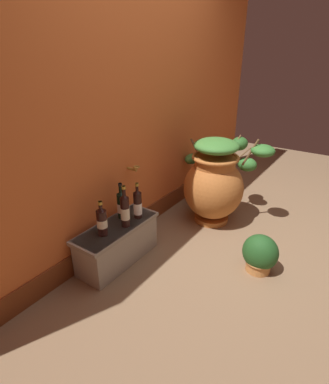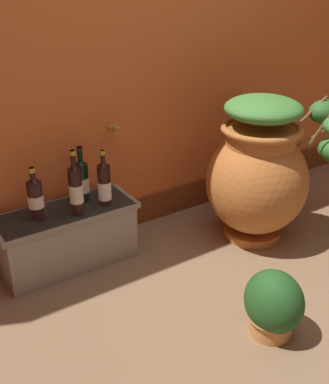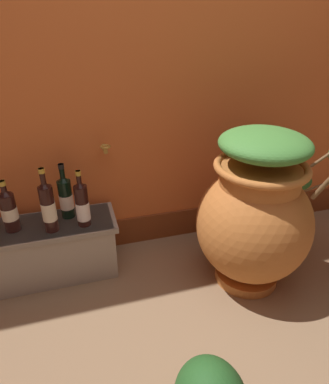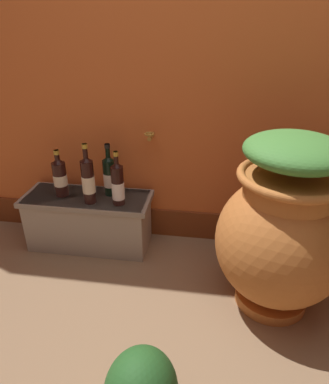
# 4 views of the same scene
# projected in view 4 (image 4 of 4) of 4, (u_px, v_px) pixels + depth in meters

# --- Properties ---
(back_wall) EXTENTS (4.40, 0.33, 2.60)m
(back_wall) POSITION_uv_depth(u_px,v_px,m) (200.00, 17.00, 1.78)
(back_wall) COLOR #D6662D
(back_wall) RESTS_ON ground_plane
(terracotta_urn) EXTENTS (0.85, 1.00, 0.88)m
(terracotta_urn) POSITION_uv_depth(u_px,v_px,m) (289.00, 229.00, 1.56)
(terracotta_urn) COLOR #C17033
(terracotta_urn) RESTS_ON ground_plane
(stone_ledge) EXTENTS (0.76, 0.30, 0.34)m
(stone_ledge) POSITION_uv_depth(u_px,v_px,m) (89.00, 219.00, 2.12)
(stone_ledge) COLOR #9E9384
(stone_ledge) RESTS_ON ground_plane
(wine_bottle_left) EXTENTS (0.08, 0.08, 0.28)m
(wine_bottle_left) POSITION_uv_depth(u_px,v_px,m) (60.00, 176.00, 2.02)
(wine_bottle_left) COLOR black
(wine_bottle_left) RESTS_ON stone_ledge
(wine_bottle_middle) EXTENTS (0.07, 0.07, 0.35)m
(wine_bottle_middle) POSITION_uv_depth(u_px,v_px,m) (88.00, 179.00, 1.93)
(wine_bottle_middle) COLOR black
(wine_bottle_middle) RESTS_ON stone_ledge
(wine_bottle_right) EXTENTS (0.07, 0.07, 0.31)m
(wine_bottle_right) POSITION_uv_depth(u_px,v_px,m) (118.00, 184.00, 1.92)
(wine_bottle_right) COLOR black
(wine_bottle_right) RESTS_ON stone_ledge
(wine_bottle_back) EXTENTS (0.07, 0.07, 0.32)m
(wine_bottle_back) POSITION_uv_depth(u_px,v_px,m) (109.00, 175.00, 2.02)
(wine_bottle_back) COLOR black
(wine_bottle_back) RESTS_ON stone_ledge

